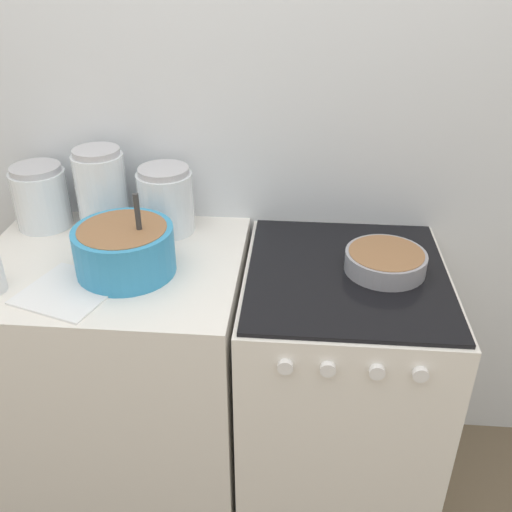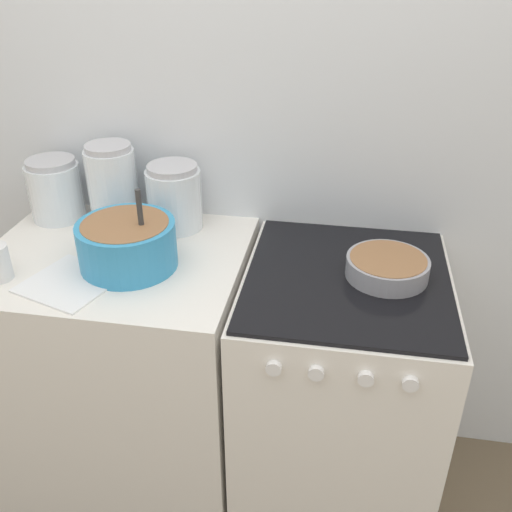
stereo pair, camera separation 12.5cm
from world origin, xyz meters
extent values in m
cube|color=silver|center=(0.00, 0.69, 1.20)|extent=(4.61, 0.05, 2.40)
cube|color=silver|center=(-0.40, 0.33, 0.46)|extent=(0.80, 0.66, 0.92)
cube|color=white|center=(0.32, 0.33, 0.45)|extent=(0.60, 0.66, 0.90)
cube|color=black|center=(0.32, 0.33, 0.91)|extent=(0.58, 0.64, 0.01)
cylinder|color=white|center=(0.15, -0.01, 0.84)|extent=(0.04, 0.02, 0.04)
cylinder|color=white|center=(0.26, -0.01, 0.84)|extent=(0.04, 0.02, 0.04)
cylinder|color=white|center=(0.38, -0.01, 0.84)|extent=(0.04, 0.02, 0.04)
cylinder|color=white|center=(0.48, -0.01, 0.84)|extent=(0.04, 0.02, 0.04)
cylinder|color=#338CBF|center=(-0.32, 0.28, 0.99)|extent=(0.29, 0.29, 0.14)
cylinder|color=#8C603D|center=(-0.32, 0.28, 1.02)|extent=(0.25, 0.25, 0.08)
cylinder|color=#333333|center=(-0.27, 0.28, 1.05)|extent=(0.02, 0.02, 0.23)
cylinder|color=gray|center=(0.42, 0.35, 0.95)|extent=(0.24, 0.24, 0.06)
cylinder|color=#8C603D|center=(0.42, 0.35, 0.95)|extent=(0.22, 0.22, 0.05)
cylinder|color=silver|center=(-0.68, 0.55, 1.01)|extent=(0.18, 0.18, 0.19)
cylinder|color=red|center=(-0.68, 0.55, 0.97)|extent=(0.16, 0.16, 0.11)
cylinder|color=#B2B2B7|center=(-0.68, 0.55, 1.12)|extent=(0.16, 0.16, 0.02)
cylinder|color=silver|center=(-0.47, 0.55, 1.04)|extent=(0.16, 0.16, 0.25)
cylinder|color=olive|center=(-0.47, 0.55, 0.99)|extent=(0.14, 0.14, 0.15)
cylinder|color=#B2B2B7|center=(-0.47, 0.55, 1.18)|extent=(0.15, 0.15, 0.02)
cylinder|color=silver|center=(-0.26, 0.55, 1.02)|extent=(0.18, 0.18, 0.20)
cylinder|color=white|center=(-0.26, 0.55, 0.98)|extent=(0.16, 0.16, 0.12)
cylinder|color=#B2B2B7|center=(-0.26, 0.55, 1.12)|extent=(0.16, 0.16, 0.02)
cube|color=white|center=(-0.46, 0.16, 0.92)|extent=(0.30, 0.29, 0.01)
camera|label=1|loc=(0.17, -1.11, 1.78)|focal=40.00mm
camera|label=2|loc=(0.29, -1.09, 1.78)|focal=40.00mm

